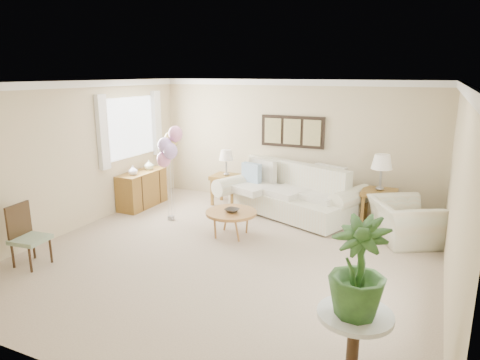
{
  "coord_description": "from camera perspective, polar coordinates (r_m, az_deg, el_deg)",
  "views": [
    {
      "loc": [
        2.71,
        -5.46,
        2.73
      ],
      "look_at": [
        -0.1,
        0.6,
        1.05
      ],
      "focal_mm": 32.0,
      "sensor_mm": 36.0,
      "label": 1
    }
  ],
  "objects": [
    {
      "name": "ground_plane",
      "position": [
        6.68,
        -1.44,
        -10.0
      ],
      "size": [
        6.0,
        6.0,
        0.0
      ],
      "primitive_type": "plane",
      "color": "#B3A38B"
    },
    {
      "name": "room_shell",
      "position": [
        6.33,
        -2.05,
        4.06
      ],
      "size": [
        6.04,
        6.04,
        2.6
      ],
      "color": "#C3B88E",
      "rests_on": "ground"
    },
    {
      "name": "wall_art_triptych",
      "position": [
        8.93,
        6.99,
        6.42
      ],
      "size": [
        1.35,
        0.06,
        0.65
      ],
      "color": "black",
      "rests_on": "ground"
    },
    {
      "name": "sofa",
      "position": [
        8.45,
        6.81,
        -2.04
      ],
      "size": [
        3.05,
        1.86,
        1.0
      ],
      "color": "beige",
      "rests_on": "ground"
    },
    {
      "name": "end_table_left",
      "position": [
        9.03,
        -1.82,
        0.02
      ],
      "size": [
        0.58,
        0.53,
        0.63
      ],
      "color": "olive",
      "rests_on": "ground"
    },
    {
      "name": "end_table_right",
      "position": [
        8.18,
        18.07,
        -2.02
      ],
      "size": [
        0.61,
        0.55,
        0.66
      ],
      "color": "olive",
      "rests_on": "ground"
    },
    {
      "name": "lamp_left",
      "position": [
        8.92,
        -1.85,
        3.23
      ],
      "size": [
        0.31,
        0.31,
        0.54
      ],
      "color": "gray",
      "rests_on": "end_table_left"
    },
    {
      "name": "lamp_right",
      "position": [
        8.04,
        18.4,
        2.17
      ],
      "size": [
        0.37,
        0.37,
        0.66
      ],
      "color": "gray",
      "rests_on": "end_table_right"
    },
    {
      "name": "coffee_table",
      "position": [
        7.29,
        -1.18,
        -4.46
      ],
      "size": [
        0.87,
        0.87,
        0.44
      ],
      "color": "#8F5E22",
      "rests_on": "ground"
    },
    {
      "name": "decor_bowl",
      "position": [
        7.24,
        -1.07,
        -4.07
      ],
      "size": [
        0.27,
        0.27,
        0.06
      ],
      "primitive_type": "imported",
      "rotation": [
        0.0,
        0.0,
        -0.14
      ],
      "color": "#2E2A24",
      "rests_on": "coffee_table"
    },
    {
      "name": "armchair",
      "position": [
        7.6,
        20.97,
        -5.14
      ],
      "size": [
        1.33,
        1.38,
        0.69
      ],
      "primitive_type": "imported",
      "rotation": [
        0.0,
        0.0,
        2.07
      ],
      "color": "beige",
      "rests_on": "ground"
    },
    {
      "name": "side_table",
      "position": [
        4.09,
        14.95,
        -18.81
      ],
      "size": [
        0.66,
        0.66,
        0.71
      ],
      "color": "silver",
      "rests_on": "ground"
    },
    {
      "name": "potted_plant",
      "position": [
        3.77,
        15.47,
        -11.22
      ],
      "size": [
        0.63,
        0.63,
        0.87
      ],
      "primitive_type": "imported",
      "rotation": [
        0.0,
        0.0,
        -0.36
      ],
      "color": "#244321",
      "rests_on": "side_table"
    },
    {
      "name": "accent_chair",
      "position": [
        6.94,
        -26.59,
        -6.46
      ],
      "size": [
        0.49,
        0.49,
        0.91
      ],
      "color": "gray",
      "rests_on": "ground"
    },
    {
      "name": "credenza",
      "position": [
        9.17,
        -12.86,
        -1.17
      ],
      "size": [
        0.46,
        1.2,
        0.74
      ],
      "color": "olive",
      "rests_on": "ground"
    },
    {
      "name": "vase_white",
      "position": [
        8.82,
        -14.09,
        1.26
      ],
      "size": [
        0.21,
        0.21,
        0.19
      ],
      "primitive_type": "imported",
      "rotation": [
        0.0,
        0.0,
        -0.21
      ],
      "color": "white",
      "rests_on": "credenza"
    },
    {
      "name": "vase_sage",
      "position": [
        9.22,
        -12.05,
        1.99
      ],
      "size": [
        0.21,
        0.21,
        0.2
      ],
      "primitive_type": "imported",
      "rotation": [
        0.0,
        0.0,
        0.09
      ],
      "color": "beige",
      "rests_on": "credenza"
    },
    {
      "name": "balloon_cluster",
      "position": [
        7.94,
        -9.42,
        4.45
      ],
      "size": [
        0.45,
        0.48,
        1.8
      ],
      "color": "gray",
      "rests_on": "ground"
    }
  ]
}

